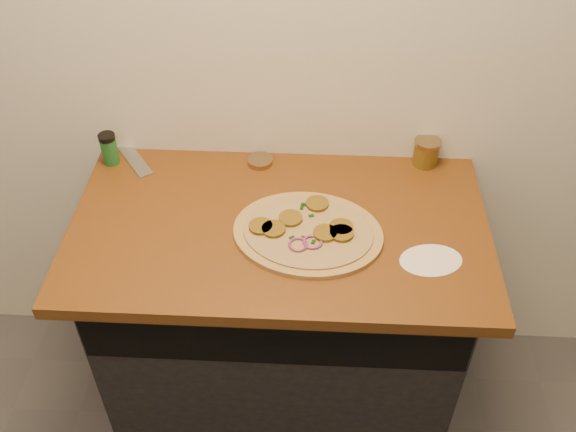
# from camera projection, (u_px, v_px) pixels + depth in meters

# --- Properties ---
(cabinet) EXTENTS (1.10, 0.60, 0.86)m
(cabinet) POSITION_uv_depth(u_px,v_px,m) (281.00, 318.00, 2.18)
(cabinet) COLOR black
(cabinet) RESTS_ON ground
(countertop) EXTENTS (1.20, 0.70, 0.04)m
(countertop) POSITION_uv_depth(u_px,v_px,m) (279.00, 228.00, 1.85)
(countertop) COLOR brown
(countertop) RESTS_ON cabinet
(pizza) EXTENTS (0.47, 0.47, 0.03)m
(pizza) POSITION_uv_depth(u_px,v_px,m) (308.00, 232.00, 1.79)
(pizza) COLOR tan
(pizza) RESTS_ON countertop
(chefs_knife) EXTENTS (0.23, 0.30, 0.02)m
(chefs_knife) POSITION_uv_depth(u_px,v_px,m) (122.00, 142.00, 2.12)
(chefs_knife) COLOR #B7BAC1
(chefs_knife) RESTS_ON countertop
(mason_jar_lid) EXTENTS (0.11, 0.11, 0.02)m
(mason_jar_lid) POSITION_uv_depth(u_px,v_px,m) (260.00, 161.00, 2.04)
(mason_jar_lid) COLOR #967E57
(mason_jar_lid) RESTS_ON countertop
(salsa_jar) EXTENTS (0.08, 0.08, 0.09)m
(salsa_jar) POSITION_uv_depth(u_px,v_px,m) (426.00, 152.00, 2.01)
(salsa_jar) COLOR #962B0F
(salsa_jar) RESTS_ON countertop
(spice_shaker) EXTENTS (0.05, 0.05, 0.11)m
(spice_shaker) POSITION_uv_depth(u_px,v_px,m) (109.00, 149.00, 2.01)
(spice_shaker) COLOR #1D5E26
(spice_shaker) RESTS_ON countertop
(flour_spill) EXTENTS (0.20, 0.20, 0.00)m
(flour_spill) POSITION_uv_depth(u_px,v_px,m) (431.00, 260.00, 1.73)
(flour_spill) COLOR white
(flour_spill) RESTS_ON countertop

